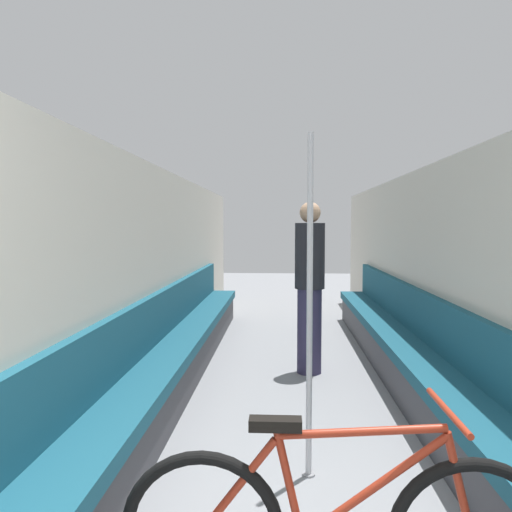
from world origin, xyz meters
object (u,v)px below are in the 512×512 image
Objects in this scene: bench_seat_row_right at (414,361)px; grab_pole_near at (310,312)px; passenger_standing at (310,285)px; bench_seat_row_left at (172,358)px.

grab_pole_near is (-1.00, -1.48, 0.69)m from bench_seat_row_right.
grab_pole_near reaches higher than passenger_standing.
bench_seat_row_left is at bearing 180.00° from bench_seat_row_right.
passenger_standing is at bearing 25.98° from bench_seat_row_left.
grab_pole_near is 1.18× the size of passenger_standing.
bench_seat_row_left is 2.15m from bench_seat_row_right.
bench_seat_row_left is 3.48× the size of grab_pole_near.
bench_seat_row_right is 1.23m from passenger_standing.
bench_seat_row_right is at bearing -160.52° from passenger_standing.
grab_pole_near is (1.15, -1.48, 0.69)m from bench_seat_row_left.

